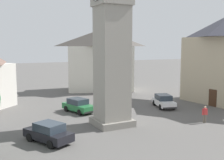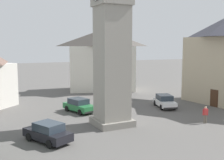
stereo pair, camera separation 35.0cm
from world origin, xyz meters
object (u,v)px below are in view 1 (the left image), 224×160
(pedestrian, at_px, (205,113))
(building_corner_back, at_px, (101,60))
(car_blue_kerb, at_px, (78,105))
(car_silver_kerb, at_px, (48,133))
(road_sign, at_px, (128,93))
(car_green_alley, at_px, (164,101))

(pedestrian, bearing_deg, building_corner_back, 1.56)
(car_blue_kerb, xyz_separation_m, car_silver_kerb, (-8.11, 5.37, 0.00))
(car_blue_kerb, height_order, car_silver_kerb, same)
(car_silver_kerb, distance_m, building_corner_back, 25.74)
(car_blue_kerb, relative_size, car_silver_kerb, 1.00)
(car_blue_kerb, distance_m, road_sign, 6.01)
(car_green_alley, height_order, pedestrian, pedestrian)
(pedestrian, height_order, road_sign, road_sign)
(road_sign, bearing_deg, pedestrian, -158.03)
(car_blue_kerb, xyz_separation_m, building_corner_back, (13.01, -8.70, 4.35))
(car_green_alley, bearing_deg, road_sign, 71.75)
(car_blue_kerb, height_order, building_corner_back, building_corner_back)
(car_blue_kerb, bearing_deg, pedestrian, -135.92)
(car_blue_kerb, distance_m, building_corner_back, 16.24)
(car_silver_kerb, distance_m, road_sign, 13.33)
(car_silver_kerb, bearing_deg, car_green_alley, -69.45)
(car_blue_kerb, xyz_separation_m, car_green_alley, (-2.35, -10.00, 0.00))
(car_silver_kerb, relative_size, pedestrian, 2.63)
(car_silver_kerb, relative_size, car_green_alley, 1.00)
(car_green_alley, bearing_deg, car_blue_kerb, 76.81)
(car_blue_kerb, height_order, car_green_alley, same)
(pedestrian, distance_m, road_sign, 9.37)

